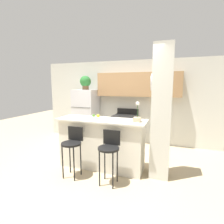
{
  "coord_description": "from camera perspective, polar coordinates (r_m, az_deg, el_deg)",
  "views": [
    {
      "loc": [
        1.45,
        -3.37,
        1.8
      ],
      "look_at": [
        0.0,
        0.68,
        1.13
      ],
      "focal_mm": 28.0,
      "sensor_mm": 36.0,
      "label": 1
    }
  ],
  "objects": [
    {
      "name": "potted_plant_on_fridge",
      "position": [
        5.63,
        -8.67,
        9.64
      ],
      "size": [
        0.35,
        0.35,
        0.43
      ],
      "color": "brown",
      "rests_on": "refrigerator"
    },
    {
      "name": "bar_stool_right",
      "position": [
        3.23,
        -0.88,
        -11.9
      ],
      "size": [
        0.39,
        0.39,
        0.98
      ],
      "color": "black",
      "rests_on": "ground_plane"
    },
    {
      "name": "fruit_bowl",
      "position": [
        3.75,
        -5.2,
        -1.8
      ],
      "size": [
        0.24,
        0.24,
        0.11
      ],
      "color": "silver",
      "rests_on": "counter_bar"
    },
    {
      "name": "refrigerator",
      "position": [
        5.71,
        -8.42,
        -1.11
      ],
      "size": [
        0.69,
        0.68,
        1.66
      ],
      "color": "silver",
      "rests_on": "ground_plane"
    },
    {
      "name": "orchid_vase",
      "position": [
        3.47,
        8.28,
        -1.65
      ],
      "size": [
        0.14,
        0.14,
        0.4
      ],
      "color": "tan",
      "rests_on": "counter_bar"
    },
    {
      "name": "pillar_right",
      "position": [
        3.43,
        15.81,
        -0.26
      ],
      "size": [
        0.38,
        0.32,
        2.55
      ],
      "color": "silver",
      "rests_on": "ground_plane"
    },
    {
      "name": "ground_plane",
      "position": [
        4.08,
        -3.38,
        -17.38
      ],
      "size": [
        14.0,
        14.0,
        0.0
      ],
      "primitive_type": "plane",
      "color": "tan"
    },
    {
      "name": "stove_range",
      "position": [
        5.33,
        4.25,
        -5.79
      ],
      "size": [
        0.68,
        0.66,
        1.07
      ],
      "color": "silver",
      "rests_on": "ground_plane"
    },
    {
      "name": "wall_back",
      "position": [
        5.44,
        5.98,
        5.45
      ],
      "size": [
        5.6,
        0.38,
        2.55
      ],
      "color": "silver",
      "rests_on": "ground_plane"
    },
    {
      "name": "bar_stool_left",
      "position": [
        3.56,
        -12.8,
        -10.14
      ],
      "size": [
        0.39,
        0.39,
        0.98
      ],
      "color": "black",
      "rests_on": "ground_plane"
    },
    {
      "name": "counter_bar",
      "position": [
        3.87,
        -3.46,
        -10.12
      ],
      "size": [
        1.93,
        0.64,
        1.08
      ],
      "color": "silver",
      "rests_on": "ground_plane"
    }
  ]
}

